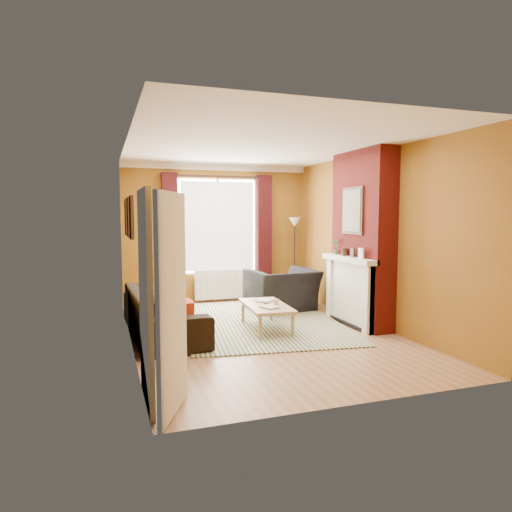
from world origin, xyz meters
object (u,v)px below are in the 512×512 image
at_px(wicker_stool, 261,292).
at_px(coffee_table, 266,307).
at_px(armchair, 282,290).
at_px(sofa, 163,312).
at_px(floor_lamp, 295,235).

bearing_deg(wicker_stool, coffee_table, -107.37).
bearing_deg(armchair, sofa, 18.59).
xyz_separation_m(sofa, wicker_stool, (2.21, 1.89, -0.12)).
relative_size(sofa, coffee_table, 1.88).
bearing_deg(armchair, wicker_stool, -87.77).
height_order(sofa, floor_lamp, floor_lamp).
distance_m(sofa, coffee_table, 1.57).
relative_size(armchair, coffee_table, 0.94).
xyz_separation_m(armchair, coffee_table, (-0.78, -1.28, -0.02)).
bearing_deg(floor_lamp, coffee_table, -122.96).
bearing_deg(wicker_stool, floor_lamp, 5.17).
distance_m(coffee_table, wicker_stool, 2.23).
xyz_separation_m(sofa, floor_lamp, (2.97, 1.96, 1.02)).
relative_size(coffee_table, floor_lamp, 0.73).
bearing_deg(wicker_stool, armchair, -82.11).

